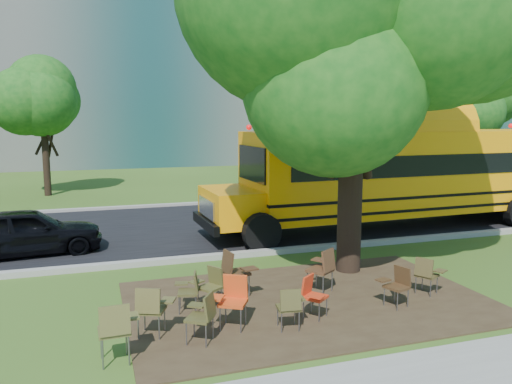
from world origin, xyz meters
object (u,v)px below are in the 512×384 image
object	(u,v)px
main_tree	(354,46)
chair_7	(427,272)
chair_0	(116,326)
chair_4	(290,304)
chair_5	(312,293)
chair_10	(235,269)
chair_11	(323,266)
chair_2	(203,313)
chair_6	(397,282)
school_bus	(415,172)
chair_1	(152,306)
chair_3	(232,296)
black_car	(27,232)
chair_8	(190,288)
chair_9	(210,283)

from	to	relation	value
main_tree	chair_7	distance (m)	5.12
chair_0	chair_7	world-z (taller)	chair_0
chair_4	chair_5	bearing A→B (deg)	40.69
chair_10	chair_11	world-z (taller)	chair_10
chair_2	chair_6	world-z (taller)	chair_2
chair_4	school_bus	bearing A→B (deg)	50.78
main_tree	chair_1	size ratio (longest dim) A/B	9.94
chair_1	chair_5	bearing A→B (deg)	20.91
chair_3	black_car	size ratio (longest dim) A/B	0.24
chair_8	school_bus	bearing A→B (deg)	-45.29
chair_0	chair_11	xyz separation A→B (m)	(4.17, 1.77, 0.01)
chair_2	chair_3	world-z (taller)	chair_3
chair_2	chair_4	bearing A→B (deg)	-57.09
chair_5	black_car	bearing A→B (deg)	-87.81
chair_4	chair_0	bearing A→B (deg)	-166.73
chair_4	chair_10	bearing A→B (deg)	111.72
main_tree	chair_8	size ratio (longest dim) A/B	11.42
chair_1	chair_11	xyz separation A→B (m)	(3.58, 1.05, 0.04)
chair_5	chair_10	xyz separation A→B (m)	(-1.03, 1.49, 0.11)
chair_0	chair_11	bearing A→B (deg)	20.70
main_tree	chair_4	bearing A→B (deg)	-133.57
main_tree	black_car	bearing A→B (deg)	152.24
school_bus	chair_10	size ratio (longest dim) A/B	13.63
school_bus	chair_8	world-z (taller)	school_bus
chair_2	chair_3	size ratio (longest dim) A/B	0.91
chair_1	chair_6	xyz separation A→B (m)	(4.59, -0.08, -0.06)
chair_5	chair_11	world-z (taller)	chair_11
chair_4	chair_7	distance (m)	3.36
chair_8	chair_4	bearing A→B (deg)	-119.44
chair_6	chair_5	bearing A→B (deg)	73.01
school_bus	chair_7	size ratio (longest dim) A/B	16.35
chair_4	chair_11	world-z (taller)	chair_11
chair_11	black_car	xyz separation A→B (m)	(-6.12, 5.06, 0.05)
chair_10	chair_1	bearing A→B (deg)	-61.56
chair_0	black_car	distance (m)	7.10
chair_3	chair_9	size ratio (longest dim) A/B	1.16
chair_8	chair_11	bearing A→B (deg)	-73.21
chair_0	chair_8	world-z (taller)	chair_0
chair_10	chair_5	bearing A→B (deg)	25.14
chair_1	chair_8	bearing A→B (deg)	70.73
chair_1	chair_10	xyz separation A→B (m)	(1.80, 1.40, 0.05)
chair_0	chair_4	size ratio (longest dim) A/B	1.22
main_tree	chair_1	world-z (taller)	main_tree
school_bus	chair_2	xyz separation A→B (m)	(-8.56, -6.53, -1.33)
chair_1	chair_5	size ratio (longest dim) A/B	1.12
chair_4	chair_5	world-z (taller)	chair_5
chair_2	chair_8	world-z (taller)	chair_2
chair_2	chair_3	bearing A→B (deg)	-21.35
chair_1	chair_10	size ratio (longest dim) A/B	0.92
main_tree	chair_4	xyz separation A→B (m)	(-2.56, -2.70, -4.70)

